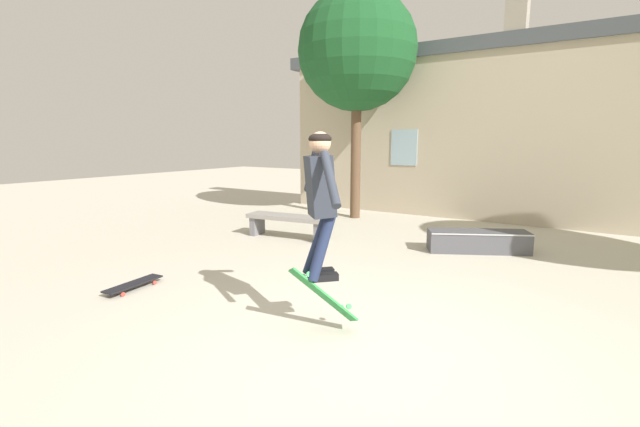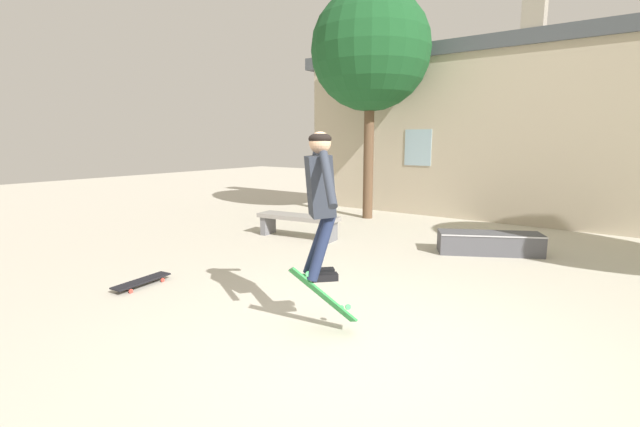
% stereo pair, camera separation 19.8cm
% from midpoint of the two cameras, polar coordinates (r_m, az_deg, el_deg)
% --- Properties ---
extents(ground_plane, '(40.00, 40.00, 0.00)m').
position_cam_midpoint_polar(ground_plane, '(4.17, 3.78, -17.37)').
color(ground_plane, beige).
extents(building_backdrop, '(11.98, 0.52, 5.18)m').
position_cam_midpoint_polar(building_backdrop, '(10.71, 23.62, 10.49)').
color(building_backdrop, '#B7A88E').
rests_on(building_backdrop, ground_plane).
extents(tree_left, '(2.79, 2.79, 5.35)m').
position_cam_midpoint_polar(tree_left, '(10.68, 4.42, 20.76)').
color(tree_left, brown).
rests_on(tree_left, ground_plane).
extents(park_bench, '(1.71, 0.66, 0.45)m').
position_cam_midpoint_polar(park_bench, '(8.39, -5.00, -1.05)').
color(park_bench, gray).
rests_on(park_bench, ground_plane).
extents(skate_ledge, '(1.70, 1.21, 0.36)m').
position_cam_midpoint_polar(skate_ledge, '(7.82, 19.65, -3.50)').
color(skate_ledge, '#4C4C51').
rests_on(skate_ledge, ground_plane).
extents(skater, '(0.99, 0.98, 1.44)m').
position_cam_midpoint_polar(skater, '(4.13, -1.36, 2.79)').
color(skater, '#282D38').
extents(skateboard_flipping, '(0.67, 0.45, 0.61)m').
position_cam_midpoint_polar(skateboard_flipping, '(4.29, -0.92, -10.79)').
color(skateboard_flipping, '#237F38').
extents(skateboard_resting, '(0.29, 0.81, 0.08)m').
position_cam_midpoint_polar(skateboard_resting, '(6.12, -24.48, -8.54)').
color(skateboard_resting, black).
rests_on(skateboard_resting, ground_plane).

